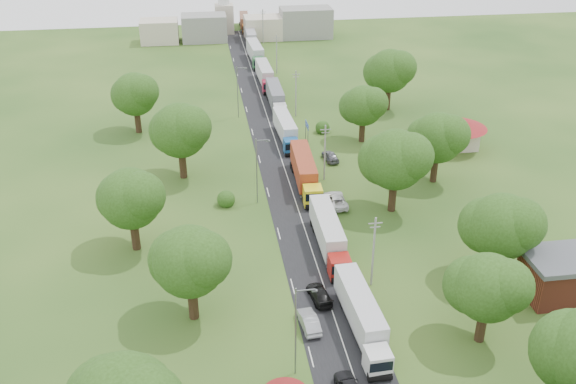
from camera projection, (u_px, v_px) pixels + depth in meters
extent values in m
plane|color=#1F4115|center=(314.00, 256.00, 80.11)|extent=(260.00, 260.00, 0.00)
cube|color=black|center=(290.00, 185.00, 97.67)|extent=(8.00, 200.00, 0.04)
cylinder|color=slate|center=(308.00, 136.00, 109.54)|extent=(0.12, 0.12, 4.00)
cylinder|color=slate|center=(306.00, 131.00, 111.65)|extent=(0.12, 0.12, 4.00)
cube|color=navy|center=(307.00, 125.00, 109.86)|extent=(0.06, 3.00, 1.00)
cube|color=silver|center=(307.00, 125.00, 109.86)|extent=(0.07, 3.10, 0.06)
cylinder|color=gray|center=(373.00, 252.00, 72.61)|extent=(0.24, 0.24, 9.00)
cube|color=gray|center=(375.00, 223.00, 70.86)|extent=(1.60, 0.10, 0.10)
cube|color=gray|center=(375.00, 227.00, 71.09)|extent=(1.20, 0.10, 0.10)
cylinder|color=gray|center=(325.00, 153.00, 97.19)|extent=(0.24, 0.24, 9.00)
cube|color=gray|center=(325.00, 130.00, 95.44)|extent=(1.60, 0.10, 0.10)
cube|color=gray|center=(325.00, 133.00, 95.67)|extent=(1.20, 0.10, 0.10)
cylinder|color=gray|center=(296.00, 94.00, 121.77)|extent=(0.24, 0.24, 9.00)
cube|color=gray|center=(296.00, 74.00, 120.02)|extent=(1.60, 0.10, 0.10)
cube|color=gray|center=(296.00, 77.00, 120.25)|extent=(1.20, 0.10, 0.10)
cylinder|color=gray|center=(277.00, 54.00, 146.35)|extent=(0.24, 0.24, 9.00)
cube|color=gray|center=(276.00, 38.00, 144.60)|extent=(1.60, 0.10, 0.10)
cube|color=gray|center=(277.00, 40.00, 144.83)|extent=(1.20, 0.10, 0.10)
cylinder|color=gray|center=(263.00, 26.00, 170.94)|extent=(0.24, 0.24, 9.00)
cube|color=gray|center=(263.00, 12.00, 169.19)|extent=(1.60, 0.10, 0.10)
cube|color=gray|center=(263.00, 14.00, 169.42)|extent=(1.20, 0.10, 0.10)
cylinder|color=slate|center=(296.00, 332.00, 59.54)|extent=(0.16, 0.16, 10.00)
cube|color=slate|center=(306.00, 290.00, 57.49)|extent=(1.80, 0.10, 0.10)
cube|color=slate|center=(314.00, 291.00, 57.66)|extent=(0.50, 0.22, 0.15)
cylinder|color=slate|center=(257.00, 171.00, 90.26)|extent=(0.16, 0.16, 10.00)
cube|color=slate|center=(262.00, 140.00, 88.21)|extent=(1.80, 0.10, 0.10)
cube|color=slate|center=(268.00, 141.00, 88.39)|extent=(0.50, 0.22, 0.15)
cylinder|color=slate|center=(238.00, 92.00, 120.99)|extent=(0.16, 0.16, 10.00)
cube|color=slate|center=(241.00, 68.00, 118.94)|extent=(1.80, 0.10, 0.10)
cube|color=slate|center=(246.00, 68.00, 119.12)|extent=(0.50, 0.22, 0.15)
sphere|color=#213E11|center=(573.00, 351.00, 53.93)|extent=(7.20, 7.20, 7.20)
cylinder|color=#382616|center=(481.00, 325.00, 65.24)|extent=(1.04, 1.04, 3.85)
sphere|color=#213E11|center=(488.00, 287.00, 63.08)|extent=(7.00, 7.00, 7.00)
sphere|color=#213E11|center=(506.00, 286.00, 62.02)|extent=(5.50, 5.50, 5.50)
sphere|color=#213E11|center=(472.00, 285.00, 64.28)|extent=(6.00, 6.00, 6.00)
cylinder|color=#382616|center=(495.00, 264.00, 74.72)|extent=(1.08, 1.08, 4.20)
sphere|color=#213E11|center=(502.00, 226.00, 72.35)|extent=(7.70, 7.70, 7.70)
sphere|color=#213E11|center=(519.00, 224.00, 71.19)|extent=(6.05, 6.05, 6.05)
sphere|color=#213E11|center=(487.00, 225.00, 73.67)|extent=(6.60, 6.60, 6.60)
cylinder|color=#382616|center=(392.00, 196.00, 89.53)|extent=(1.12, 1.12, 4.55)
sphere|color=#213E11|center=(396.00, 160.00, 86.96)|extent=(8.40, 8.40, 8.40)
sphere|color=#213E11|center=(410.00, 157.00, 85.69)|extent=(6.60, 6.60, 6.60)
sphere|color=#213E11|center=(384.00, 160.00, 88.40)|extent=(7.20, 7.20, 7.20)
cylinder|color=#382616|center=(434.00, 169.00, 97.80)|extent=(1.08, 1.08, 4.20)
sphere|color=#213E11|center=(438.00, 138.00, 95.44)|extent=(7.70, 7.70, 7.70)
sphere|color=#213E11|center=(450.00, 135.00, 94.27)|extent=(6.05, 6.05, 6.05)
sphere|color=#213E11|center=(427.00, 138.00, 96.76)|extent=(6.60, 6.60, 6.60)
cylinder|color=#382616|center=(362.00, 131.00, 111.90)|extent=(1.04, 1.04, 3.85)
sphere|color=#213E11|center=(363.00, 106.00, 109.75)|extent=(7.00, 7.00, 7.00)
sphere|color=#213E11|center=(372.00, 103.00, 108.68)|extent=(5.50, 5.50, 5.50)
sphere|color=#213E11|center=(356.00, 106.00, 110.94)|extent=(6.00, 6.00, 6.00)
cylinder|color=#382616|center=(388.00, 98.00, 126.08)|extent=(1.12, 1.12, 4.55)
sphere|color=#213E11|center=(390.00, 71.00, 123.51)|extent=(8.40, 8.40, 8.40)
sphere|color=#213E11|center=(400.00, 68.00, 122.23)|extent=(6.60, 6.60, 6.60)
sphere|color=#213E11|center=(381.00, 72.00, 124.94)|extent=(7.20, 7.20, 7.20)
cylinder|color=#382616|center=(193.00, 302.00, 68.42)|extent=(1.08, 1.08, 4.20)
sphere|color=#213E11|center=(190.00, 261.00, 66.06)|extent=(7.70, 7.70, 7.70)
sphere|color=#213E11|center=(203.00, 259.00, 64.89)|extent=(6.05, 6.05, 6.05)
sphere|color=#213E11|center=(179.00, 259.00, 67.37)|extent=(6.60, 6.60, 6.60)
cylinder|color=#382616|center=(135.00, 234.00, 80.68)|extent=(1.08, 1.08, 4.20)
sphere|color=#213E11|center=(130.00, 199.00, 78.32)|extent=(7.70, 7.70, 7.70)
sphere|color=#213E11|center=(141.00, 196.00, 77.15)|extent=(6.05, 6.05, 6.05)
sphere|color=#213E11|center=(123.00, 198.00, 79.63)|extent=(6.60, 6.60, 6.60)
cylinder|color=#382616|center=(183.00, 164.00, 98.94)|extent=(1.12, 1.12, 4.55)
sphere|color=#213E11|center=(180.00, 130.00, 96.37)|extent=(8.40, 8.40, 8.40)
sphere|color=#213E11|center=(190.00, 127.00, 95.09)|extent=(6.60, 6.60, 6.60)
sphere|color=#213E11|center=(172.00, 131.00, 97.80)|extent=(7.20, 7.20, 7.20)
cylinder|color=#382616|center=(138.00, 121.00, 115.54)|extent=(1.08, 1.08, 4.20)
sphere|color=#213E11|center=(135.00, 94.00, 113.18)|extent=(7.70, 7.70, 7.70)
sphere|color=#213E11|center=(142.00, 91.00, 112.01)|extent=(6.05, 6.05, 6.05)
sphere|color=#213E11|center=(129.00, 95.00, 114.49)|extent=(6.60, 6.60, 6.60)
cube|color=maroon|center=(561.00, 278.00, 71.89)|extent=(8.00, 6.00, 4.60)
cube|color=#47494F|center=(566.00, 259.00, 70.69)|extent=(8.60, 6.60, 0.60)
cube|color=beige|center=(455.00, 137.00, 109.42)|extent=(7.00, 5.00, 4.00)
cone|color=maroon|center=(457.00, 121.00, 108.09)|extent=(10.08, 10.08, 1.80)
cube|color=gray|center=(204.00, 28.00, 173.78)|extent=(12.00, 8.00, 7.00)
cube|color=beige|center=(263.00, 28.00, 176.08)|extent=(10.00, 8.00, 6.00)
cube|color=gray|center=(306.00, 23.00, 177.18)|extent=(14.00, 8.00, 8.00)
cube|color=beige|center=(159.00, 31.00, 172.45)|extent=(10.00, 8.00, 6.00)
cube|color=beige|center=(224.00, 19.00, 181.35)|extent=(5.00, 5.00, 8.00)
cylinder|color=silver|center=(224.00, 1.00, 179.04)|extent=(3.20, 3.20, 2.00)
cube|color=silver|center=(378.00, 361.00, 61.09)|extent=(2.49, 2.49, 2.48)
cube|color=black|center=(381.00, 367.00, 59.88)|extent=(2.28, 0.12, 1.09)
cube|color=slate|center=(380.00, 377.00, 60.55)|extent=(2.20, 0.34, 0.35)
cube|color=slate|center=(360.00, 322.00, 67.57)|extent=(2.77, 11.52, 0.30)
cube|color=silver|center=(360.00, 306.00, 67.01)|extent=(2.98, 11.82, 2.98)
cylinder|color=black|center=(380.00, 376.00, 60.79)|extent=(2.34, 0.99, 0.99)
cylinder|color=black|center=(375.00, 363.00, 62.36)|extent=(2.34, 0.99, 0.99)
cylinder|color=black|center=(352.00, 303.00, 70.74)|extent=(2.34, 0.99, 0.99)
cylinder|color=black|center=(349.00, 295.00, 72.05)|extent=(2.34, 0.99, 0.99)
cube|color=maroon|center=(339.00, 267.00, 75.20)|extent=(2.49, 2.49, 2.56)
cube|color=black|center=(342.00, 270.00, 73.94)|extent=(2.36, 0.05, 1.13)
cube|color=slate|center=(341.00, 280.00, 74.63)|extent=(2.26, 0.28, 0.36)
cube|color=slate|center=(327.00, 241.00, 81.87)|extent=(2.50, 11.82, 0.31)
cube|color=silver|center=(327.00, 227.00, 81.29)|extent=(2.71, 12.13, 3.07)
cylinder|color=black|center=(341.00, 279.00, 74.88)|extent=(2.41, 1.02, 1.02)
cylinder|color=black|center=(337.00, 270.00, 76.50)|extent=(2.41, 1.02, 1.02)
cylinder|color=black|center=(322.00, 228.00, 85.14)|extent=(2.41, 1.02, 1.02)
cylinder|color=black|center=(319.00, 222.00, 86.49)|extent=(2.41, 1.02, 1.02)
cube|color=yellow|center=(313.00, 196.00, 90.90)|extent=(2.69, 2.69, 2.69)
cube|color=black|center=(314.00, 198.00, 89.58)|extent=(2.48, 0.13, 1.19)
cube|color=slate|center=(314.00, 206.00, 90.30)|extent=(2.38, 0.35, 0.38)
cube|color=slate|center=(304.00, 178.00, 97.91)|extent=(3.01, 12.49, 0.32)
cube|color=maroon|center=(303.00, 166.00, 97.30)|extent=(3.23, 12.82, 3.23)
cylinder|color=black|center=(314.00, 206.00, 90.57)|extent=(2.53, 1.08, 1.08)
cylinder|color=black|center=(311.00, 200.00, 92.27)|extent=(2.53, 1.08, 1.08)
cylinder|color=black|center=(300.00, 169.00, 101.35)|extent=(2.53, 1.08, 1.08)
cylinder|color=black|center=(298.00, 165.00, 102.77)|extent=(2.53, 1.08, 1.08)
cube|color=#164E88|center=(291.00, 146.00, 107.01)|extent=(2.42, 2.42, 2.43)
cube|color=black|center=(292.00, 147.00, 105.82)|extent=(2.24, 0.11, 1.07)
cube|color=slate|center=(292.00, 154.00, 106.47)|extent=(2.15, 0.33, 0.34)
cube|color=slate|center=(285.00, 135.00, 113.34)|extent=(2.67, 11.27, 0.29)
cube|color=silver|center=(285.00, 125.00, 112.79)|extent=(2.87, 11.57, 2.92)
cylinder|color=black|center=(292.00, 154.00, 106.71)|extent=(2.29, 0.97, 0.97)
cylinder|color=black|center=(290.00, 150.00, 108.25)|extent=(2.29, 0.97, 0.97)
cylinder|color=black|center=(283.00, 129.00, 116.45)|extent=(2.29, 0.97, 0.97)
cylinder|color=black|center=(281.00, 126.00, 117.73)|extent=(2.29, 0.97, 0.97)
cube|color=silver|center=(280.00, 111.00, 121.98)|extent=(2.43, 2.43, 2.50)
cube|color=black|center=(281.00, 111.00, 120.76)|extent=(2.30, 0.05, 1.10)
cube|color=slate|center=(281.00, 118.00, 121.43)|extent=(2.20, 0.27, 0.35)
cube|color=slate|center=(275.00, 103.00, 128.50)|extent=(2.43, 11.53, 0.30)
cube|color=slate|center=(275.00, 93.00, 127.94)|extent=(2.64, 11.84, 3.00)
cylinder|color=black|center=(281.00, 118.00, 121.68)|extent=(2.35, 1.00, 1.00)
cylinder|color=black|center=(279.00, 114.00, 123.26)|extent=(2.35, 1.00, 1.00)
cylinder|color=black|center=(273.00, 98.00, 131.69)|extent=(2.35, 1.00, 1.00)
cylinder|color=black|center=(272.00, 96.00, 133.01)|extent=(2.35, 1.00, 1.00)
cube|color=maroon|center=(268.00, 87.00, 134.87)|extent=(2.50, 2.50, 2.54)
cube|color=black|center=(269.00, 87.00, 133.63)|extent=(2.34, 0.08, 1.12)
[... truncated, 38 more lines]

